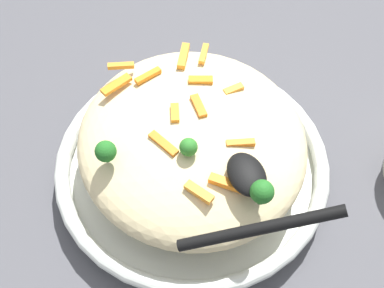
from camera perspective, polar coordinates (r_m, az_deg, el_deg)
name	(u,v)px	position (r m, az deg, el deg)	size (l,w,h in m)	color
ground_plane	(192,176)	(0.71, 0.00, -3.50)	(2.40, 2.40, 0.00)	#4C4C51
serving_bowl	(192,167)	(0.69, 0.00, -2.48)	(0.35, 0.35, 0.04)	silver
pasta_mound	(192,141)	(0.64, 0.00, 0.30)	(0.29, 0.28, 0.09)	beige
carrot_piece_0	(163,144)	(0.59, -3.10, 0.04)	(0.04, 0.01, 0.01)	orange
carrot_piece_1	(183,56)	(0.68, -0.92, 9.47)	(0.04, 0.01, 0.01)	orange
carrot_piece_2	(199,106)	(0.62, 0.72, 4.14)	(0.03, 0.01, 0.01)	orange
carrot_piece_3	(175,113)	(0.61, -1.85, 3.38)	(0.03, 0.01, 0.01)	orange
carrot_piece_4	(233,89)	(0.64, 4.50, 5.91)	(0.03, 0.01, 0.01)	orange
carrot_piece_5	(148,76)	(0.66, -4.77, 7.36)	(0.04, 0.01, 0.01)	orange
carrot_piece_6	(204,54)	(0.68, 1.28, 9.74)	(0.03, 0.01, 0.01)	orange
carrot_piece_7	(240,143)	(0.59, 5.26, 0.09)	(0.03, 0.01, 0.01)	orange
carrot_piece_8	(201,80)	(0.65, 0.93, 6.88)	(0.03, 0.01, 0.01)	orange
carrot_piece_9	(199,192)	(0.56, 0.77, -5.22)	(0.03, 0.01, 0.01)	orange
carrot_piece_10	(227,183)	(0.57, 3.84, -4.26)	(0.04, 0.01, 0.01)	orange
carrot_piece_11	(116,85)	(0.65, -8.18, 6.36)	(0.04, 0.01, 0.01)	orange
carrot_piece_12	(121,66)	(0.67, -7.68, 8.38)	(0.03, 0.01, 0.01)	orange
broccoli_floret_0	(262,192)	(0.55, 7.57, -5.18)	(0.03, 0.03, 0.03)	#205B1C
broccoli_floret_1	(106,152)	(0.58, -9.30, -0.81)	(0.02, 0.02, 0.03)	#205B1C
broccoli_floret_2	(188,147)	(0.57, -0.38, -0.36)	(0.02, 0.02, 0.02)	#296820
serving_spoon	(251,193)	(0.54, 6.38, -5.25)	(0.13, 0.15, 0.07)	black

